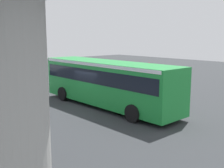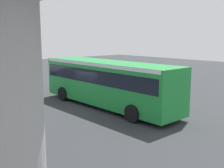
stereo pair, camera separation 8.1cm
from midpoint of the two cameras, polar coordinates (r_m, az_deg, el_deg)
ground at (r=19.61m, az=-3.42°, el=-4.51°), size 80.00×80.00×0.00m
city_bus at (r=18.99m, az=-0.92°, el=0.84°), size 11.54×2.85×3.15m
parked_van at (r=25.07m, az=-21.44°, el=0.72°), size 4.80×2.17×2.05m
traffic_sign at (r=21.78m, az=7.42°, el=1.93°), size 0.08×0.60×2.80m
lane_dash_leftmost at (r=18.24m, az=9.53°, el=-5.71°), size 2.00×0.20×0.01m
lane_dash_left at (r=20.89m, az=0.95°, el=-3.60°), size 2.00×0.20×0.01m
lane_dash_centre at (r=23.91m, az=-5.56°, el=-1.93°), size 2.00×0.20×0.01m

